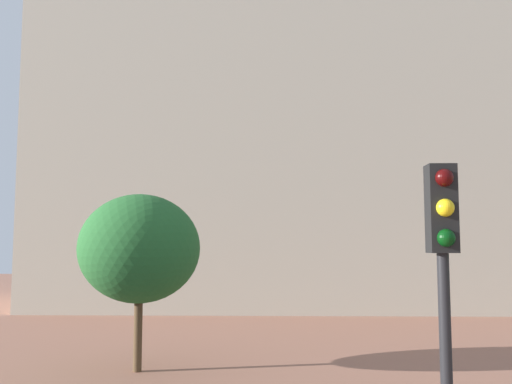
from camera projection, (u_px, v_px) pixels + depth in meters
landmark_building at (277, 132)px, 35.79m from camera, size 28.62×12.86×38.84m
traffic_light_pole at (445, 295)px, 5.62m from camera, size 0.28×0.34×4.43m
tree_curb_far at (140, 249)px, 16.40m from camera, size 3.52×3.52×5.10m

